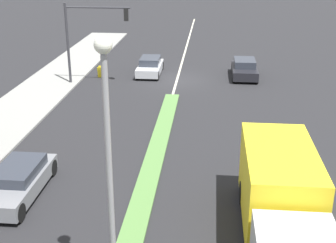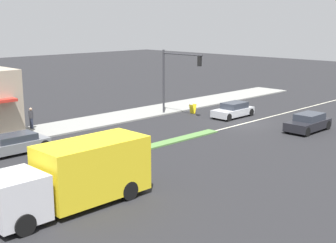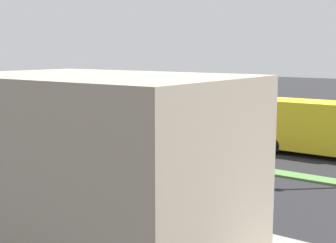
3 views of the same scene
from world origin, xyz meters
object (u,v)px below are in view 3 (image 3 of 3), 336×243
object	(u,v)px
pedestrian	(1,182)
suv_grey	(182,179)
delivery_truck	(319,128)
sedan_dark	(57,113)

from	to	relation	value
pedestrian	suv_grey	world-z (taller)	pedestrian
delivery_truck	suv_grey	size ratio (longest dim) A/B	1.64
pedestrian	suv_grey	distance (m)	6.62
pedestrian	suv_grey	size ratio (longest dim) A/B	0.35
delivery_truck	suv_grey	bearing A→B (deg)	-11.12
delivery_truck	suv_grey	xyz separation A→B (m)	(10.00, -1.97, -0.86)
delivery_truck	suv_grey	world-z (taller)	delivery_truck
sedan_dark	suv_grey	world-z (taller)	sedan_dark
delivery_truck	sedan_dark	xyz separation A→B (m)	(0.00, -20.75, -0.82)
pedestrian	delivery_truck	size ratio (longest dim) A/B	0.21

